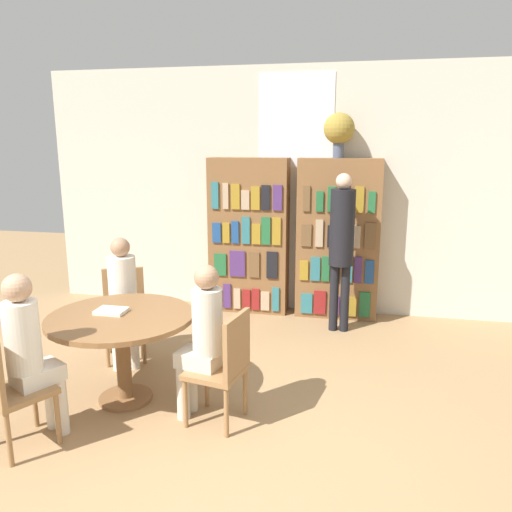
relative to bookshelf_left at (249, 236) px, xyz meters
The scene contains 14 objects.
ground_plane 3.64m from the bookshelf_left, 81.01° to the right, with size 16.00×16.00×0.00m, color #9E7A51.
wall_back 0.80m from the bookshelf_left, 19.57° to the left, with size 6.40×0.07×3.00m.
bookshelf_left is the anchor object (origin of this frame).
bookshelf_right 1.10m from the bookshelf_left, ahead, with size 0.98×0.34×1.92m.
flower_vase 1.67m from the bookshelf_left, ahead, with size 0.35×0.35×0.51m.
reading_table 2.54m from the bookshelf_left, 101.74° to the right, with size 1.18×1.18×0.74m.
chair_near_camera 3.44m from the bookshelf_left, 106.32° to the right, with size 0.54×0.54×0.88m.
chair_left_side 1.92m from the bookshelf_left, 119.14° to the right, with size 0.53×0.53×0.88m.
chair_far_side 2.71m from the bookshelf_left, 81.42° to the right, with size 0.47×0.47×0.88m.
seated_reader_left 1.99m from the bookshelf_left, 114.89° to the right, with size 0.37×0.41×1.23m.
seated_reader_right 2.62m from the bookshelf_left, 85.27° to the right, with size 0.37×0.28×1.23m.
seated_reader_back 3.24m from the bookshelf_left, 105.61° to the right, with size 0.36×0.39×1.24m.
librarian_standing 1.27m from the bookshelf_left, 23.36° to the right, with size 0.27×0.54×1.78m.
open_book_on_table 2.51m from the bookshelf_left, 104.09° to the right, with size 0.24×0.18×0.03m.
Camera 1 is at (0.78, -2.50, 2.09)m, focal length 35.00 mm.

